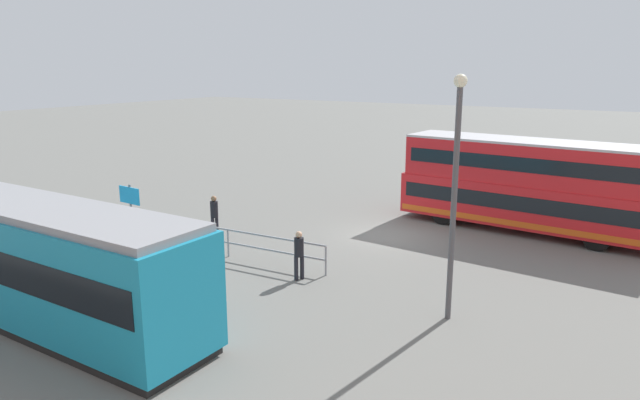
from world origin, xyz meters
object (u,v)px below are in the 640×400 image
object	(u,v)px
double_decker_bus	(530,186)
pedestrian_crossing	(299,252)
info_sign	(130,202)
street_lamp	(455,181)
tram_yellow	(20,255)
pedestrian_near_railing	(214,213)

from	to	relation	value
double_decker_bus	pedestrian_crossing	world-z (taller)	double_decker_bus
double_decker_bus	info_sign	size ratio (longest dim) A/B	4.78
pedestrian_crossing	info_sign	distance (m)	8.30
double_decker_bus	pedestrian_crossing	xyz separation A→B (m)	(5.23, 9.96, -1.04)
info_sign	street_lamp	world-z (taller)	street_lamp
double_decker_bus	info_sign	xyz separation A→B (m)	(13.50, 9.80, -0.37)
tram_yellow	pedestrian_near_railing	size ratio (longest dim) A/B	7.42
pedestrian_near_railing	info_sign	world-z (taller)	info_sign
double_decker_bus	tram_yellow	bearing A→B (deg)	57.02
info_sign	street_lamp	size ratio (longest dim) A/B	0.34
pedestrian_near_railing	pedestrian_crossing	distance (m)	6.09
info_sign	pedestrian_near_railing	bearing A→B (deg)	-141.64
tram_yellow	info_sign	xyz separation A→B (m)	(2.94, -6.48, -0.12)
pedestrian_near_railing	info_sign	size ratio (longest dim) A/B	0.76
tram_yellow	pedestrian_near_railing	world-z (taller)	tram_yellow
tram_yellow	info_sign	size ratio (longest dim) A/B	5.67
pedestrian_near_railing	tram_yellow	bearing A→B (deg)	92.21
double_decker_bus	street_lamp	distance (m)	10.49
tram_yellow	street_lamp	world-z (taller)	street_lamp
double_decker_bus	tram_yellow	size ratio (longest dim) A/B	0.84
pedestrian_near_railing	pedestrian_crossing	world-z (taller)	pedestrian_near_railing
double_decker_bus	pedestrian_near_railing	size ratio (longest dim) A/B	6.26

